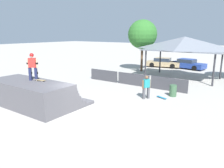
% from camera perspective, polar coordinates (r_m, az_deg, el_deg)
% --- Properties ---
extents(ground_plane, '(160.00, 160.00, 0.00)m').
position_cam_1_polar(ground_plane, '(13.49, -7.44, -6.68)').
color(ground_plane, '#ADA8A0').
extents(quarter_pipe_ramp, '(5.94, 3.98, 1.60)m').
position_cam_1_polar(quarter_pipe_ramp, '(14.88, -19.84, -2.52)').
color(quarter_pipe_ramp, '#565459').
rests_on(quarter_pipe_ramp, ground).
extents(skater_on_deck, '(0.70, 0.56, 1.74)m').
position_cam_1_polar(skater_on_deck, '(14.69, -20.07, 4.73)').
color(skater_on_deck, '#1E2347').
rests_on(skater_on_deck, quarter_pipe_ramp).
extents(skateboard_on_deck, '(0.81, 0.31, 0.09)m').
position_cam_1_polar(skateboard_on_deck, '(14.48, -18.20, 0.97)').
color(skateboard_on_deck, silver).
rests_on(skateboard_on_deck, quarter_pipe_ramp).
extents(bystander_walking, '(0.45, 0.62, 1.66)m').
position_cam_1_polar(bystander_walking, '(15.50, 8.96, -0.52)').
color(bystander_walking, '#4C4C51').
rests_on(bystander_walking, ground).
extents(skateboard_on_ground, '(0.84, 0.50, 0.09)m').
position_cam_1_polar(skateboard_on_ground, '(16.05, 12.77, -3.42)').
color(skateboard_on_ground, red).
rests_on(skateboard_on_ground, ground).
extents(barrier_fence, '(9.63, 0.12, 1.05)m').
position_cam_1_polar(barrier_fence, '(19.47, 5.57, 1.20)').
color(barrier_fence, '#3D3D42').
rests_on(barrier_fence, ground).
extents(pavilion_shelter, '(7.68, 4.42, 4.21)m').
position_cam_1_polar(pavilion_shelter, '(23.20, 18.40, 9.94)').
color(pavilion_shelter, '#2D2D33').
rests_on(pavilion_shelter, ground).
extents(tree_beside_pavilion, '(3.43, 3.43, 6.09)m').
position_cam_1_polar(tree_beside_pavilion, '(26.65, 7.98, 12.68)').
color(tree_beside_pavilion, brown).
rests_on(tree_beside_pavilion, ground).
extents(trash_bin, '(0.52, 0.52, 0.85)m').
position_cam_1_polar(trash_bin, '(16.63, 15.65, -1.69)').
color(trash_bin, '#385B3D').
rests_on(trash_bin, ground).
extents(parked_car_tan, '(4.71, 2.52, 1.27)m').
position_cam_1_polar(parked_car_tan, '(30.56, 13.20, 5.45)').
color(parked_car_tan, tan).
rests_on(parked_car_tan, ground).
extents(parked_car_blue, '(4.68, 2.54, 1.27)m').
position_cam_1_polar(parked_car_blue, '(30.05, 19.06, 4.94)').
color(parked_car_blue, navy).
rests_on(parked_car_blue, ground).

